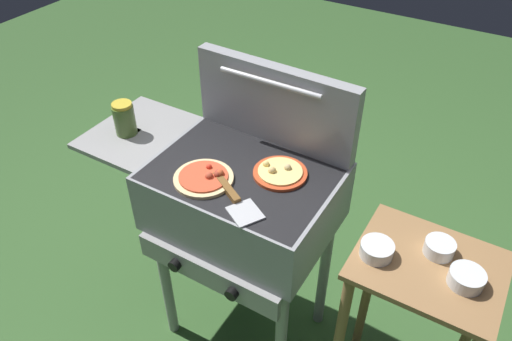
% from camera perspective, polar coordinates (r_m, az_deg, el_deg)
% --- Properties ---
extents(ground_plane, '(8.00, 8.00, 0.00)m').
position_cam_1_polar(ground_plane, '(2.35, -1.10, -17.35)').
color(ground_plane, '#38602D').
extents(grill, '(0.96, 0.53, 0.90)m').
position_cam_1_polar(grill, '(1.78, -1.85, -3.53)').
color(grill, gray).
rests_on(grill, ground_plane).
extents(grill_lid_open, '(0.63, 0.09, 0.30)m').
position_cam_1_polar(grill_lid_open, '(1.75, 2.22, 7.70)').
color(grill_lid_open, gray).
rests_on(grill_lid_open, grill).
extents(pizza_pepperoni, '(0.20, 0.20, 0.04)m').
position_cam_1_polar(pizza_pepperoni, '(1.64, -6.01, -0.81)').
color(pizza_pepperoni, beige).
rests_on(pizza_pepperoni, grill).
extents(pizza_cheese, '(0.19, 0.19, 0.04)m').
position_cam_1_polar(pizza_cheese, '(1.66, 2.78, -0.21)').
color(pizza_cheese, '#C64723').
rests_on(pizza_cheese, grill).
extents(sauce_jar, '(0.08, 0.08, 0.13)m').
position_cam_1_polar(sauce_jar, '(1.89, -15.09, 5.85)').
color(sauce_jar, '#4C6B2D').
rests_on(sauce_jar, grill).
extents(spatula, '(0.25, 0.18, 0.02)m').
position_cam_1_polar(spatula, '(1.56, -2.59, -3.17)').
color(spatula, '#B7BABF').
rests_on(spatula, grill).
extents(prep_table, '(0.44, 0.36, 0.81)m').
position_cam_1_polar(prep_table, '(1.77, 17.90, -15.34)').
color(prep_table, olive).
rests_on(prep_table, ground_plane).
extents(topping_bowl_near, '(0.09, 0.09, 0.04)m').
position_cam_1_polar(topping_bowl_near, '(1.61, 20.57, -8.46)').
color(topping_bowl_near, silver).
rests_on(topping_bowl_near, prep_table).
extents(topping_bowl_far, '(0.10, 0.10, 0.04)m').
position_cam_1_polar(topping_bowl_far, '(1.55, 13.88, -8.99)').
color(topping_bowl_far, silver).
rests_on(topping_bowl_far, prep_table).
extents(topping_bowl_middle, '(0.10, 0.10, 0.04)m').
position_cam_1_polar(topping_bowl_middle, '(1.56, 23.30, -11.50)').
color(topping_bowl_middle, silver).
rests_on(topping_bowl_middle, prep_table).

